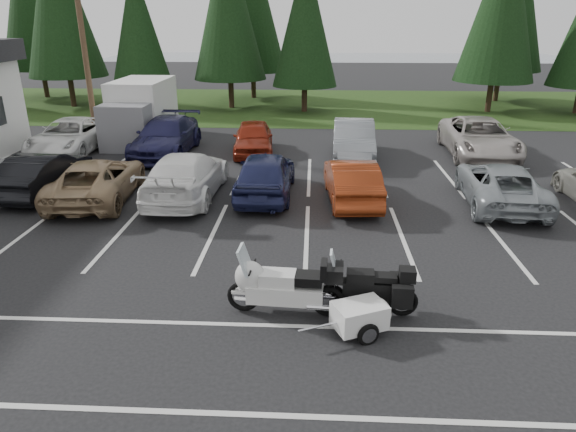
% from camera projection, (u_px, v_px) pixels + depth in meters
% --- Properties ---
extents(ground, '(120.00, 120.00, 0.00)m').
position_uv_depth(ground, '(287.00, 252.00, 13.61)').
color(ground, black).
rests_on(ground, ground).
extents(grass_strip, '(80.00, 16.00, 0.01)m').
position_uv_depth(grass_strip, '(305.00, 105.00, 35.94)').
color(grass_strip, '#193711').
rests_on(grass_strip, ground).
extents(lake_water, '(70.00, 50.00, 0.02)m').
position_uv_depth(lake_water, '(341.00, 66.00, 64.60)').
color(lake_water, slate).
rests_on(lake_water, ground).
extents(utility_pole, '(1.60, 0.26, 9.00)m').
position_uv_depth(utility_pole, '(84.00, 43.00, 23.54)').
color(utility_pole, '#473321').
rests_on(utility_pole, ground).
extents(box_truck, '(2.40, 5.60, 2.90)m').
position_uv_depth(box_truck, '(137.00, 112.00, 25.09)').
color(box_truck, silver).
rests_on(box_truck, ground).
extents(stall_markings, '(32.00, 16.00, 0.01)m').
position_uv_depth(stall_markings, '(291.00, 223.00, 15.47)').
color(stall_markings, silver).
rests_on(stall_markings, ground).
extents(conifer_3, '(3.87, 3.87, 9.02)m').
position_uv_depth(conifer_3, '(138.00, 26.00, 32.10)').
color(conifer_3, '#332316').
rests_on(conifer_3, ground).
extents(conifer_4, '(4.80, 4.80, 11.17)m').
position_uv_depth(conifer_4, '(228.00, 5.00, 32.78)').
color(conifer_4, '#332316').
rests_on(conifer_4, ground).
extents(conifer_5, '(4.14, 4.14, 9.63)m').
position_uv_depth(conifer_5, '(305.00, 20.00, 31.66)').
color(conifer_5, '#332316').
rests_on(conifer_5, ground).
extents(conifer_6, '(4.93, 4.93, 11.48)m').
position_uv_depth(conifer_6, '(503.00, 1.00, 31.17)').
color(conifer_6, '#332316').
rests_on(conifer_6, ground).
extents(conifer_back_b, '(4.97, 4.97, 11.58)m').
position_uv_depth(conifer_back_b, '(252.00, 2.00, 36.93)').
color(conifer_back_b, '#332316').
rests_on(conifer_back_b, ground).
extents(car_near_1, '(1.77, 4.49, 1.45)m').
position_uv_depth(car_near_1, '(44.00, 173.00, 17.87)').
color(car_near_1, black).
rests_on(car_near_1, ground).
extents(car_near_2, '(2.72, 5.21, 1.40)m').
position_uv_depth(car_near_2, '(97.00, 180.00, 17.27)').
color(car_near_2, '#8D7352').
rests_on(car_near_2, ground).
extents(car_near_3, '(2.27, 5.40, 1.56)m').
position_uv_depth(car_near_3, '(186.00, 175.00, 17.47)').
color(car_near_3, white).
rests_on(car_near_3, ground).
extents(car_near_4, '(1.95, 4.68, 1.58)m').
position_uv_depth(car_near_4, '(265.00, 174.00, 17.58)').
color(car_near_4, '#1C2148').
rests_on(car_near_4, ground).
extents(car_near_5, '(1.81, 4.44, 1.43)m').
position_uv_depth(car_near_5, '(352.00, 181.00, 17.10)').
color(car_near_5, maroon).
rests_on(car_near_5, ground).
extents(car_near_6, '(2.72, 5.15, 1.38)m').
position_uv_depth(car_near_6, '(500.00, 184.00, 16.83)').
color(car_near_6, gray).
rests_on(car_near_6, ground).
extents(car_far_0, '(2.50, 5.38, 1.49)m').
position_uv_depth(car_far_0, '(70.00, 136.00, 23.34)').
color(car_far_0, white).
rests_on(car_far_0, ground).
extents(car_far_1, '(2.38, 5.59, 1.61)m').
position_uv_depth(car_far_1, '(166.00, 137.00, 22.97)').
color(car_far_1, '#18183C').
rests_on(car_far_1, ground).
extents(car_far_2, '(2.09, 4.40, 1.45)m').
position_uv_depth(car_far_2, '(253.00, 138.00, 23.10)').
color(car_far_2, maroon).
rests_on(car_far_2, ground).
extents(car_far_3, '(1.94, 5.01, 1.63)m').
position_uv_depth(car_far_3, '(354.00, 140.00, 22.28)').
color(car_far_3, gray).
rests_on(car_far_3, ground).
extents(car_far_4, '(2.93, 5.99, 1.64)m').
position_uv_depth(car_far_4, '(479.00, 138.00, 22.70)').
color(car_far_4, '#ACA49E').
rests_on(car_far_4, ground).
extents(touring_motorcycle, '(2.77, 1.02, 1.51)m').
position_uv_depth(touring_motorcycle, '(285.00, 282.00, 10.52)').
color(touring_motorcycle, silver).
rests_on(touring_motorcycle, ground).
extents(cargo_trailer, '(1.64, 1.32, 0.66)m').
position_uv_depth(cargo_trailer, '(359.00, 319.00, 10.00)').
color(cargo_trailer, white).
rests_on(cargo_trailer, ground).
extents(adventure_motorcycle, '(2.38, 0.94, 1.42)m').
position_uv_depth(adventure_motorcycle, '(367.00, 284.00, 10.53)').
color(adventure_motorcycle, black).
rests_on(adventure_motorcycle, ground).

